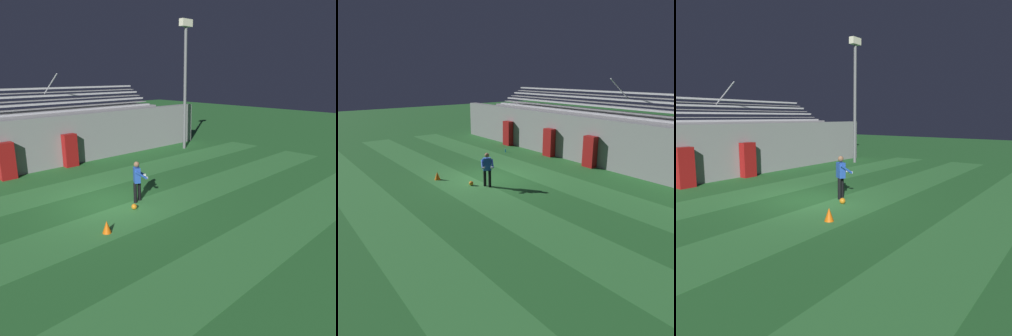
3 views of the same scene
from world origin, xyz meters
TOP-DOWN VIEW (x-y plane):
  - ground_plane at (0.00, 0.00)m, footprint 80.00×80.00m
  - turf_stripe_near at (0.00, -6.00)m, footprint 28.00×2.15m
  - turf_stripe_mid at (0.00, -1.70)m, footprint 28.00×2.15m
  - turf_stripe_far at (0.00, 2.61)m, footprint 28.00×2.15m
  - back_wall at (0.00, 6.50)m, footprint 24.00×0.60m
  - padding_pillar_gate_left at (-1.68, 5.95)m, footprint 0.74×0.44m
  - padding_pillar_gate_right at (1.68, 5.95)m, footprint 0.74×0.44m
  - bleacher_stand at (0.00, 8.49)m, footprint 18.00×3.35m
  - floodlight_pole at (9.65, 4.72)m, footprint 0.90×0.36m
  - goalkeeper at (1.01, -0.79)m, footprint 0.71×0.73m
  - soccer_ball at (0.39, -1.32)m, footprint 0.22×0.22m
  - traffic_cone at (-1.46, -2.23)m, footprint 0.30×0.30m

SIDE VIEW (x-z plane):
  - ground_plane at x=0.00m, z-range 0.00..0.00m
  - turf_stripe_near at x=0.00m, z-range 0.00..0.01m
  - turf_stripe_mid at x=0.00m, z-range 0.00..0.01m
  - turf_stripe_far at x=0.00m, z-range 0.00..0.01m
  - soccer_ball at x=0.39m, z-range 0.00..0.22m
  - traffic_cone at x=-1.46m, z-range 0.00..0.42m
  - padding_pillar_gate_left at x=-1.68m, z-range 0.00..1.82m
  - padding_pillar_gate_right at x=1.68m, z-range 0.00..1.82m
  - goalkeeper at x=1.01m, z-range 0.12..1.79m
  - back_wall at x=0.00m, z-range 0.00..2.80m
  - bleacher_stand at x=0.00m, z-range -1.01..4.01m
  - floodlight_pole at x=9.65m, z-range 1.08..9.40m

